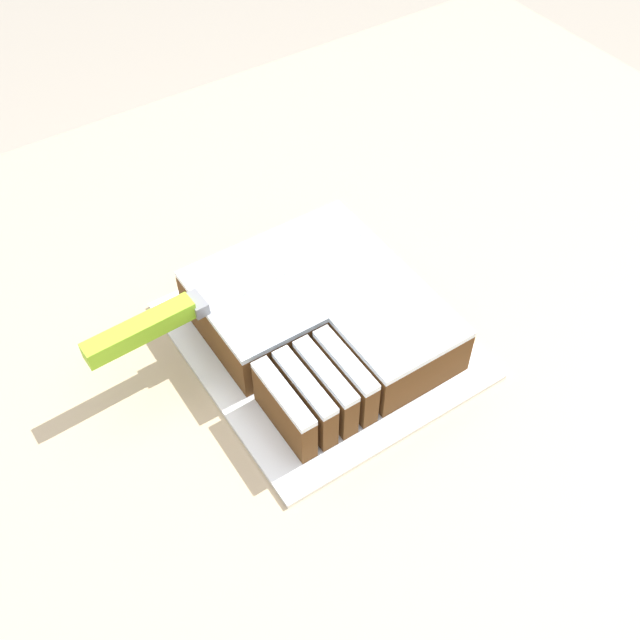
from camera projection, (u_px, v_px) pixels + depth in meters
The scene contains 5 objects.
ground_plane at pixel (345, 598), 1.61m from camera, with size 8.00×8.00×0.00m, color #9E9384.
countertop at pixel (352, 495), 1.26m from camera, with size 1.40×1.10×0.93m.
cake_board at pixel (320, 340), 0.87m from camera, with size 0.29×0.32×0.01m.
cake at pixel (321, 316), 0.85m from camera, with size 0.23×0.26×0.06m.
knife at pixel (177, 314), 0.80m from camera, with size 0.35×0.04×0.02m.
Camera 1 is at (-0.38, -0.47, 1.61)m, focal length 42.00 mm.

